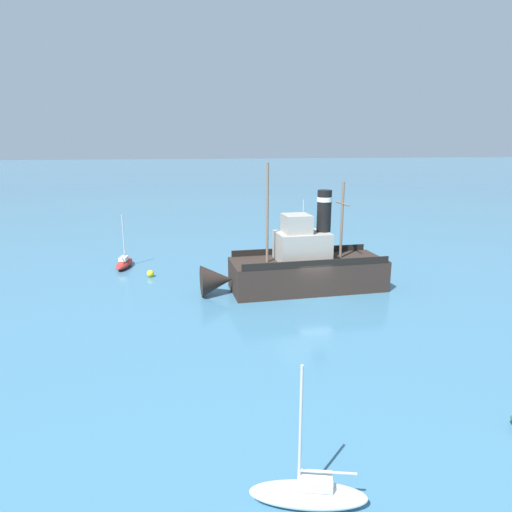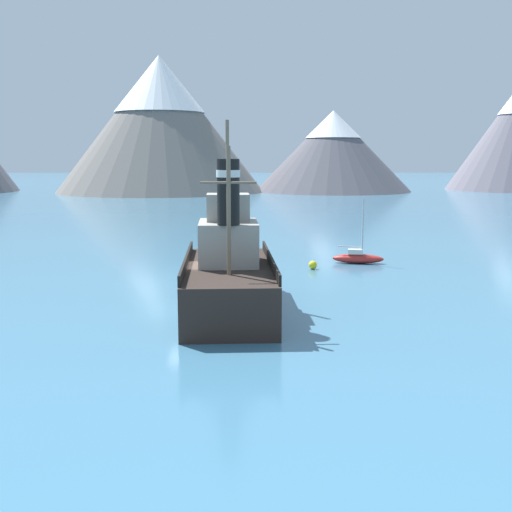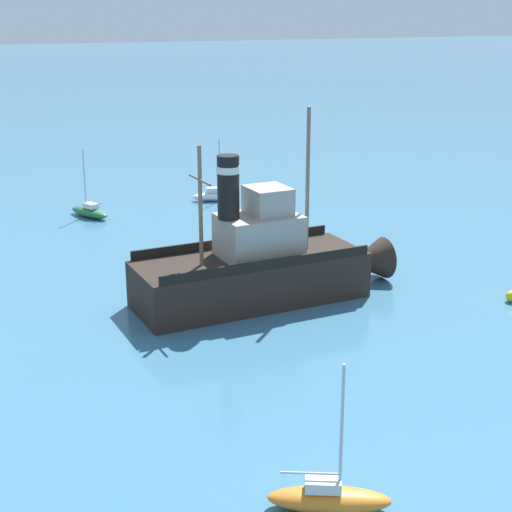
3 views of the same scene
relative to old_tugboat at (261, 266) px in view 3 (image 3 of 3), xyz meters
The scene contains 6 objects.
ground_plane 2.67m from the old_tugboat, 162.14° to the right, with size 600.00×600.00×0.00m, color teal.
old_tugboat is the anchor object (origin of this frame).
sailboat_white 22.26m from the old_tugboat, 165.28° to the left, with size 2.05×3.96×4.90m.
sailboat_green 21.03m from the old_tugboat, 167.23° to the right, with size 3.89×2.67×4.90m.
sailboat_orange 18.27m from the old_tugboat, 17.44° to the right, with size 2.70×3.89×4.90m.
mooring_buoy 13.17m from the old_tugboat, 64.65° to the left, with size 0.60×0.60×0.60m, color yellow.
Camera 3 is at (37.15, -15.13, 14.73)m, focal length 55.00 mm.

